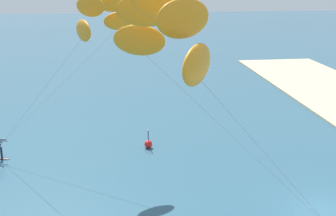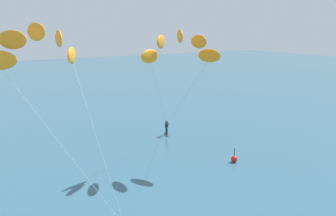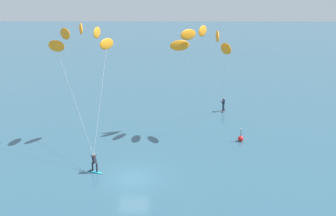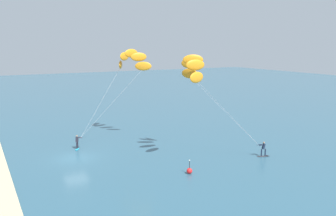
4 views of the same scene
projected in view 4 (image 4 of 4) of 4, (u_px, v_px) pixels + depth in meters
ground_plane at (76, 158)px, 39.15m from camera, size 240.00×240.00×0.00m
kitesurfer_nearshore at (130, 62)px, 46.28m from camera, size 6.21×10.11×11.63m
kitesurfer_mid_water at (195, 71)px, 37.42m from camera, size 6.93×10.09×11.18m
marker_buoy at (189, 171)px, 34.37m from camera, size 0.56×0.56×1.38m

